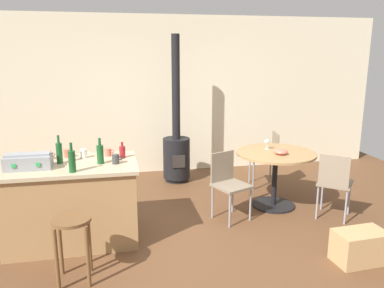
{
  "coord_description": "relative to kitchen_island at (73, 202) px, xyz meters",
  "views": [
    {
      "loc": [
        -0.78,
        -3.84,
        2.07
      ],
      "look_at": [
        0.16,
        0.72,
        0.96
      ],
      "focal_mm": 35.84,
      "sensor_mm": 36.0,
      "label": 1
    }
  ],
  "objects": [
    {
      "name": "bottle_2",
      "position": [
        -0.1,
        0.04,
        0.57
      ],
      "size": [
        0.07,
        0.07,
        0.31
      ],
      "color": "#194C23",
      "rests_on": "kitchen_island"
    },
    {
      "name": "cup_0",
      "position": [
        -0.05,
        0.28,
        0.49
      ],
      "size": [
        0.11,
        0.08,
        0.09
      ],
      "color": "#DB6651",
      "rests_on": "kitchen_island"
    },
    {
      "name": "back_wall",
      "position": [
        1.27,
        2.45,
        0.9
      ],
      "size": [
        8.0,
        0.1,
        2.7
      ],
      "primitive_type": "cube",
      "color": "beige",
      "rests_on": "ground_plane"
    },
    {
      "name": "cup_3",
      "position": [
        0.41,
        0.25,
        0.49
      ],
      "size": [
        0.11,
        0.08,
        0.09
      ],
      "color": "#DB6651",
      "rests_on": "kitchen_island"
    },
    {
      "name": "folding_chair_near",
      "position": [
        1.87,
        0.23,
        0.05
      ],
      "size": [
        0.53,
        0.53,
        0.85
      ],
      "color": "#7F705B",
      "rests_on": "ground_plane"
    },
    {
      "name": "cardboard_box",
      "position": [
        2.87,
        -1.08,
        -0.29
      ],
      "size": [
        0.54,
        0.34,
        0.33
      ],
      "primitive_type": "cube",
      "rotation": [
        0.0,
        0.0,
        0.06
      ],
      "color": "tan",
      "rests_on": "ground_plane"
    },
    {
      "name": "serving_bowl",
      "position": [
        2.63,
        0.35,
        0.35
      ],
      "size": [
        0.18,
        0.18,
        0.07
      ],
      "primitive_type": "ellipsoid",
      "color": "#DB6651",
      "rests_on": "dining_table"
    },
    {
      "name": "wood_stove",
      "position": [
        1.47,
        1.81,
        0.11
      ],
      "size": [
        0.44,
        0.45,
        2.36
      ],
      "color": "black",
      "rests_on": "ground_plane"
    },
    {
      "name": "folding_chair_left",
      "position": [
        2.82,
        1.25,
        0.07
      ],
      "size": [
        0.46,
        0.46,
        0.87
      ],
      "color": "#7F705B",
      "rests_on": "ground_plane"
    },
    {
      "name": "ground_plane",
      "position": [
        1.27,
        -0.34,
        -0.45
      ],
      "size": [
        8.8,
        8.8,
        0.0
      ],
      "primitive_type": "plane",
      "color": "brown"
    },
    {
      "name": "wooden_stool",
      "position": [
        0.08,
        -0.84,
        0.02
      ],
      "size": [
        0.35,
        0.35,
        0.62
      ],
      "color": "brown",
      "rests_on": "ground_plane"
    },
    {
      "name": "bottle_1",
      "position": [
        0.57,
        0.13,
        0.52
      ],
      "size": [
        0.07,
        0.07,
        0.19
      ],
      "color": "maroon",
      "rests_on": "kitchen_island"
    },
    {
      "name": "folding_chair_far",
      "position": [
        3.17,
        -0.08,
        0.06
      ],
      "size": [
        0.56,
        0.56,
        0.86
      ],
      "color": "#7F705B",
      "rests_on": "ground_plane"
    },
    {
      "name": "cup_2",
      "position": [
        0.14,
        0.21,
        0.5
      ],
      "size": [
        0.11,
        0.07,
        0.11
      ],
      "color": "white",
      "rests_on": "kitchen_island"
    },
    {
      "name": "cup_1",
      "position": [
        0.49,
        -0.1,
        0.5
      ],
      "size": [
        0.11,
        0.08,
        0.11
      ],
      "color": "#383838",
      "rests_on": "kitchen_island"
    },
    {
      "name": "cup_4",
      "position": [
        -0.26,
        0.22,
        0.49
      ],
      "size": [
        0.13,
        0.09,
        0.09
      ],
      "color": "#DB6651",
      "rests_on": "kitchen_island"
    },
    {
      "name": "toolbox",
      "position": [
        -0.4,
        -0.11,
        0.52
      ],
      "size": [
        0.46,
        0.24,
        0.17
      ],
      "color": "gray",
      "rests_on": "kitchen_island"
    },
    {
      "name": "kitchen_island",
      "position": [
        0.0,
        0.0,
        0.0
      ],
      "size": [
        1.44,
        0.88,
        0.9
      ],
      "color": "#A37A4C",
      "rests_on": "ground_plane"
    },
    {
      "name": "dining_table",
      "position": [
        2.61,
        0.47,
        0.14
      ],
      "size": [
        1.07,
        1.07,
        0.77
      ],
      "color": "black",
      "rests_on": "ground_plane"
    },
    {
      "name": "wine_glass",
      "position": [
        2.55,
        0.65,
        0.42
      ],
      "size": [
        0.07,
        0.07,
        0.14
      ],
      "color": "silver",
      "rests_on": "dining_table"
    },
    {
      "name": "bottle_3",
      "position": [
        0.06,
        -0.32,
        0.56
      ],
      "size": [
        0.07,
        0.07,
        0.31
      ],
      "color": "#194C23",
      "rests_on": "kitchen_island"
    },
    {
      "name": "bottle_0",
      "position": [
        0.33,
        -0.06,
        0.56
      ],
      "size": [
        0.07,
        0.07,
        0.28
      ],
      "color": "#194C23",
      "rests_on": "kitchen_island"
    }
  ]
}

